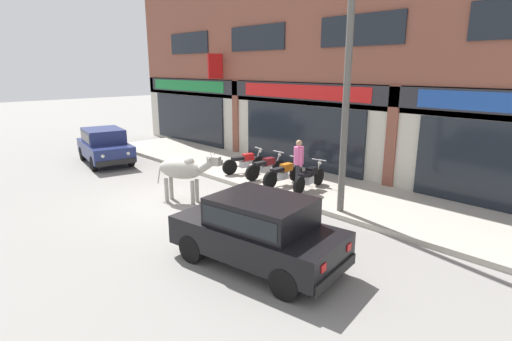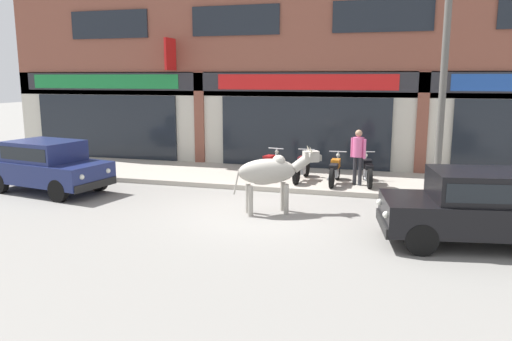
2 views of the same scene
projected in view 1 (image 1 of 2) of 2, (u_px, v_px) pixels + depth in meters
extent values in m
plane|color=gray|center=(179.00, 200.00, 12.18)|extent=(90.00, 90.00, 0.00)
cube|color=#A8A093|center=(269.00, 175.00, 14.78)|extent=(19.00, 3.45, 0.14)
cube|color=brown|center=(308.00, 23.00, 14.75)|extent=(23.00, 0.55, 5.97)
cube|color=beige|center=(305.00, 126.00, 15.71)|extent=(23.00, 0.55, 3.40)
cube|color=#28282D|center=(301.00, 92.00, 15.16)|extent=(22.08, 0.08, 0.64)
cube|color=black|center=(188.00, 118.00, 20.96)|extent=(5.83, 0.10, 2.40)
cube|color=#197A38|center=(186.00, 86.00, 20.53)|extent=(6.13, 0.05, 0.52)
cube|color=brown|center=(236.00, 118.00, 18.20)|extent=(0.36, 0.12, 3.40)
cube|color=black|center=(299.00, 136.00, 15.58)|extent=(5.83, 0.10, 2.40)
cube|color=red|center=(300.00, 92.00, 15.14)|extent=(6.13, 0.05, 0.52)
cube|color=brown|center=(391.00, 139.00, 12.82)|extent=(0.36, 0.12, 3.40)
cube|color=black|center=(189.00, 43.00, 19.80)|extent=(3.13, 0.06, 1.00)
cube|color=black|center=(257.00, 38.00, 16.37)|extent=(3.13, 0.06, 1.00)
cube|color=black|center=(360.00, 30.00, 12.94)|extent=(3.13, 0.06, 1.00)
cube|color=red|center=(215.00, 66.00, 17.96)|extent=(0.08, 0.80, 1.10)
ellipsoid|color=#9E998E|center=(181.00, 169.00, 11.82)|extent=(1.48, 1.13, 0.60)
sphere|color=#9E998E|center=(189.00, 162.00, 11.68)|extent=(0.32, 0.32, 0.32)
cylinder|color=#9E998E|center=(197.00, 190.00, 11.99)|extent=(0.12, 0.12, 0.72)
cylinder|color=#9E998E|center=(193.00, 193.00, 11.73)|extent=(0.12, 0.12, 0.72)
cylinder|color=#9E998E|center=(171.00, 188.00, 12.25)|extent=(0.12, 0.12, 0.72)
cylinder|color=#9E998E|center=(167.00, 190.00, 11.98)|extent=(0.12, 0.12, 0.72)
cylinder|color=#9E998E|center=(206.00, 166.00, 11.54)|extent=(0.52, 0.43, 0.43)
cube|color=#9E998E|center=(214.00, 161.00, 11.42)|extent=(0.42, 0.37, 0.26)
cube|color=slate|center=(220.00, 163.00, 11.38)|extent=(0.20, 0.21, 0.14)
cone|color=beige|center=(214.00, 154.00, 11.48)|extent=(0.13, 0.10, 0.19)
cone|color=beige|center=(211.00, 155.00, 11.30)|extent=(0.13, 0.10, 0.19)
cube|color=#9E998E|center=(214.00, 157.00, 11.58)|extent=(0.10, 0.14, 0.10)
cube|color=#9E998E|center=(209.00, 160.00, 11.28)|extent=(0.10, 0.14, 0.10)
cylinder|color=#9E998E|center=(159.00, 174.00, 12.09)|extent=(0.16, 0.11, 0.60)
cylinder|color=black|center=(192.00, 248.00, 8.25)|extent=(0.62, 0.27, 0.60)
cylinder|color=black|center=(237.00, 227.00, 9.36)|extent=(0.62, 0.27, 0.60)
cylinder|color=black|center=(285.00, 284.00, 6.90)|extent=(0.62, 0.27, 0.60)
cylinder|color=black|center=(324.00, 254.00, 8.01)|extent=(0.62, 0.27, 0.60)
cube|color=black|center=(257.00, 237.00, 8.05)|extent=(3.71, 2.14, 0.60)
cube|color=black|center=(261.00, 211.00, 7.85)|extent=(2.11, 1.73, 0.56)
cube|color=black|center=(261.00, 211.00, 7.85)|extent=(1.96, 1.72, 0.35)
cube|color=black|center=(197.00, 227.00, 9.12)|extent=(0.36, 1.52, 0.20)
cube|color=black|center=(335.00, 273.00, 7.09)|extent=(0.36, 1.52, 0.20)
sphere|color=silver|center=(180.00, 221.00, 8.70)|extent=(0.14, 0.14, 0.14)
sphere|color=silver|center=(210.00, 209.00, 9.44)|extent=(0.14, 0.14, 0.14)
cube|color=red|center=(323.00, 268.00, 6.62)|extent=(0.06, 0.16, 0.14)
cube|color=red|center=(349.00, 247.00, 7.38)|extent=(0.06, 0.16, 0.14)
cylinder|color=black|center=(131.00, 159.00, 16.33)|extent=(0.62, 0.29, 0.60)
cylinder|color=black|center=(94.00, 164.00, 15.57)|extent=(0.62, 0.29, 0.60)
cylinder|color=black|center=(116.00, 150.00, 18.20)|extent=(0.62, 0.29, 0.60)
cylinder|color=black|center=(82.00, 153.00, 17.44)|extent=(0.62, 0.29, 0.60)
cube|color=navy|center=(105.00, 149.00, 16.81)|extent=(3.73, 2.21, 0.60)
cube|color=navy|center=(103.00, 135.00, 16.75)|extent=(2.13, 1.76, 0.56)
cube|color=black|center=(103.00, 135.00, 16.75)|extent=(1.99, 1.76, 0.35)
cube|color=black|center=(116.00, 162.00, 15.46)|extent=(0.40, 1.52, 0.20)
cube|color=black|center=(97.00, 148.00, 18.27)|extent=(0.40, 1.52, 0.20)
sphere|color=silver|center=(128.00, 153.00, 15.61)|extent=(0.14, 0.14, 0.14)
sphere|color=silver|center=(103.00, 156.00, 15.11)|extent=(0.14, 0.14, 0.14)
cube|color=red|center=(107.00, 140.00, 18.47)|extent=(0.06, 0.16, 0.14)
cube|color=red|center=(84.00, 142.00, 17.95)|extent=(0.06, 0.16, 0.14)
cylinder|color=black|center=(259.00, 163.00, 15.12)|extent=(0.22, 0.57, 0.56)
cylinder|color=black|center=(230.00, 167.00, 14.51)|extent=(0.22, 0.57, 0.56)
cube|color=#B2B5BA|center=(244.00, 164.00, 14.79)|extent=(0.27, 0.36, 0.24)
cube|color=red|center=(248.00, 157.00, 14.81)|extent=(0.32, 0.44, 0.24)
cube|color=black|center=(238.00, 159.00, 14.62)|extent=(0.33, 0.56, 0.12)
cylinder|color=#B2B5BA|center=(258.00, 156.00, 15.01)|extent=(0.10, 0.27, 0.59)
cylinder|color=#B2B5BA|center=(259.00, 148.00, 14.96)|extent=(0.51, 0.15, 0.03)
sphere|color=silver|center=(260.00, 151.00, 15.02)|extent=(0.12, 0.12, 0.12)
cylinder|color=#B2B5BA|center=(234.00, 167.00, 14.73)|extent=(0.17, 0.48, 0.06)
cylinder|color=black|center=(279.00, 167.00, 14.49)|extent=(0.13, 0.56, 0.56)
cylinder|color=black|center=(252.00, 173.00, 13.70)|extent=(0.13, 0.56, 0.56)
cube|color=#B2B5BA|center=(265.00, 169.00, 14.07)|extent=(0.22, 0.33, 0.24)
cube|color=maroon|center=(269.00, 161.00, 14.11)|extent=(0.26, 0.41, 0.24)
cube|color=black|center=(260.00, 163.00, 13.86)|extent=(0.25, 0.53, 0.12)
cylinder|color=#B2B5BA|center=(278.00, 159.00, 14.37)|extent=(0.05, 0.27, 0.59)
cylinder|color=#B2B5BA|center=(279.00, 152.00, 14.33)|extent=(0.52, 0.06, 0.03)
sphere|color=silver|center=(280.00, 155.00, 14.40)|extent=(0.12, 0.12, 0.12)
cylinder|color=#B2B5BA|center=(256.00, 172.00, 13.95)|extent=(0.09, 0.48, 0.06)
cylinder|color=black|center=(296.00, 173.00, 13.65)|extent=(0.11, 0.56, 0.56)
cylinder|color=black|center=(270.00, 180.00, 12.83)|extent=(0.11, 0.56, 0.56)
cube|color=#B2B5BA|center=(283.00, 176.00, 13.22)|extent=(0.20, 0.32, 0.24)
cube|color=orange|center=(286.00, 167.00, 13.26)|extent=(0.24, 0.40, 0.24)
cube|color=black|center=(278.00, 170.00, 13.00)|extent=(0.23, 0.52, 0.12)
cylinder|color=#B2B5BA|center=(295.00, 165.00, 13.54)|extent=(0.04, 0.27, 0.59)
cylinder|color=#B2B5BA|center=(296.00, 157.00, 13.50)|extent=(0.52, 0.04, 0.03)
sphere|color=silver|center=(297.00, 160.00, 13.57)|extent=(0.12, 0.12, 0.12)
cylinder|color=#B2B5BA|center=(273.00, 179.00, 13.08)|extent=(0.06, 0.48, 0.06)
cylinder|color=black|center=(319.00, 177.00, 13.22)|extent=(0.19, 0.57, 0.56)
cylinder|color=black|center=(299.00, 185.00, 12.25)|extent=(0.19, 0.57, 0.56)
cube|color=#B2B5BA|center=(309.00, 180.00, 12.71)|extent=(0.25, 0.35, 0.24)
cube|color=black|center=(312.00, 171.00, 12.77)|extent=(0.30, 0.43, 0.24)
cube|color=black|center=(305.00, 174.00, 12.47)|extent=(0.30, 0.55, 0.12)
cylinder|color=#B2B5BA|center=(318.00, 168.00, 13.10)|extent=(0.08, 0.27, 0.59)
cylinder|color=#B2B5BA|center=(319.00, 160.00, 13.06)|extent=(0.52, 0.12, 0.03)
sphere|color=silver|center=(320.00, 163.00, 13.14)|extent=(0.12, 0.12, 0.12)
cylinder|color=#B2B5BA|center=(300.00, 184.00, 12.52)|extent=(0.14, 0.48, 0.06)
cylinder|color=#2D2D33|center=(297.00, 176.00, 12.83)|extent=(0.11, 0.11, 0.82)
cylinder|color=#2D2D33|center=(299.00, 177.00, 12.66)|extent=(0.11, 0.11, 0.82)
cylinder|color=#DB5B93|center=(299.00, 156.00, 12.58)|extent=(0.32, 0.32, 0.56)
cylinder|color=#DB5B93|center=(296.00, 155.00, 12.78)|extent=(0.08, 0.08, 0.56)
cylinder|color=#DB5B93|center=(301.00, 158.00, 12.39)|extent=(0.08, 0.08, 0.56)
sphere|color=tan|center=(299.00, 143.00, 12.48)|extent=(0.20, 0.20, 0.20)
cylinder|color=#595651|center=(346.00, 94.00, 10.12)|extent=(0.18, 0.18, 6.28)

